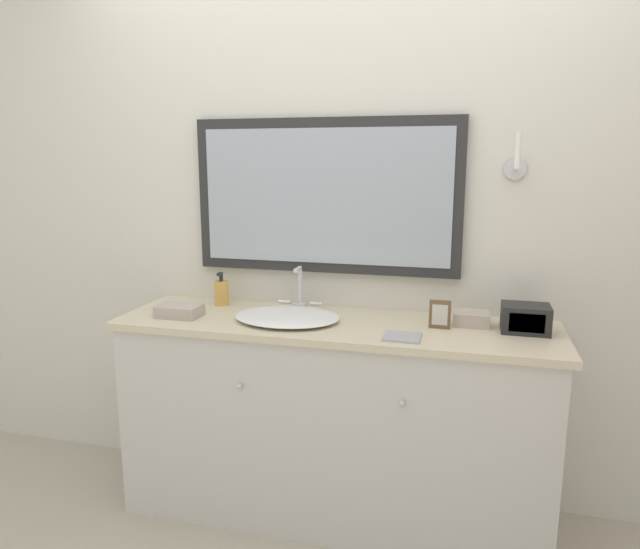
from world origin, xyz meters
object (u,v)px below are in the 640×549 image
at_px(sink_basin, 288,316).
at_px(soap_bottle, 222,292).
at_px(picture_frame, 440,315).
at_px(appliance_box, 525,319).

bearing_deg(sink_basin, soap_bottle, 156.03).
bearing_deg(soap_bottle, sink_basin, -23.97).
xyz_separation_m(soap_bottle, picture_frame, (1.00, -0.13, -0.00)).
xyz_separation_m(soap_bottle, appliance_box, (1.33, -0.09, -0.01)).
height_order(soap_bottle, picture_frame, soap_bottle).
bearing_deg(appliance_box, soap_bottle, 176.09).
distance_m(appliance_box, picture_frame, 0.33).
distance_m(soap_bottle, picture_frame, 1.01).
xyz_separation_m(sink_basin, appliance_box, (0.95, 0.08, 0.03)).
relative_size(appliance_box, picture_frame, 1.57).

